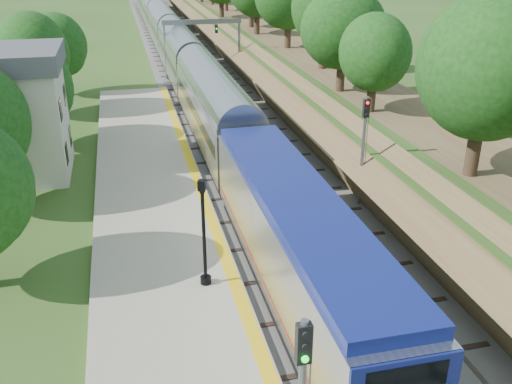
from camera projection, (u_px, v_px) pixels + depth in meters
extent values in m
cube|color=#4C4944|center=(193.00, 68.00, 66.57)|extent=(9.50, 170.00, 0.12)
cube|color=gray|center=(170.00, 68.00, 65.94)|extent=(0.08, 170.00, 0.16)
cube|color=gray|center=(182.00, 68.00, 66.25)|extent=(0.08, 170.00, 0.16)
cube|color=gray|center=(204.00, 67.00, 66.79)|extent=(0.08, 170.00, 0.16)
cube|color=gray|center=(216.00, 66.00, 67.09)|extent=(0.08, 170.00, 0.16)
cube|color=gray|center=(164.00, 269.00, 25.88)|extent=(6.40, 68.00, 0.38)
cube|color=gold|center=(226.00, 258.00, 26.41)|extent=(0.55, 68.00, 0.01)
cube|color=brown|center=(272.00, 53.00, 67.99)|extent=(9.00, 170.00, 3.00)
cube|color=brown|center=(240.00, 56.00, 67.25)|extent=(4.47, 170.00, 4.54)
cylinder|color=#332316|center=(260.00, 29.00, 66.53)|extent=(0.60, 0.60, 2.62)
cube|color=black|center=(67.00, 154.00, 35.07)|extent=(0.05, 1.10, 1.30)
cube|color=black|center=(70.00, 136.00, 38.27)|extent=(0.05, 1.10, 1.30)
cube|color=black|center=(60.00, 110.00, 33.93)|extent=(0.05, 1.10, 1.30)
cube|color=black|center=(65.00, 95.00, 37.13)|extent=(0.05, 1.10, 1.30)
cylinder|color=slate|center=(165.00, 51.00, 60.15)|extent=(0.24, 0.24, 6.20)
cylinder|color=slate|center=(239.00, 48.00, 61.84)|extent=(0.24, 0.24, 6.20)
cube|color=slate|center=(202.00, 22.00, 59.84)|extent=(8.40, 0.25, 0.50)
cube|color=black|center=(179.00, 30.00, 59.48)|extent=(0.30, 0.20, 0.90)
cube|color=black|center=(216.00, 29.00, 60.33)|extent=(0.30, 0.20, 0.90)
cylinder|color=#332316|center=(29.00, 179.00, 32.92)|extent=(0.60, 0.60, 2.45)
sphere|color=#153A0F|center=(20.00, 123.00, 31.57)|extent=(5.32, 5.32, 5.32)
cylinder|color=#332316|center=(53.00, 106.00, 47.14)|extent=(0.60, 0.60, 2.45)
sphere|color=#153A0F|center=(47.00, 66.00, 45.79)|extent=(5.32, 5.32, 5.32)
cube|color=black|center=(295.00, 286.00, 23.87)|extent=(2.83, 17.73, 0.62)
cube|color=#B7BAC1|center=(296.00, 243.00, 23.03)|extent=(3.08, 18.46, 3.49)
cube|color=navy|center=(298.00, 199.00, 22.23)|extent=(2.95, 17.73, 0.45)
cube|color=navy|center=(405.00, 383.00, 14.40)|extent=(3.05, 0.10, 1.54)
cube|color=black|center=(407.00, 378.00, 14.28)|extent=(2.26, 0.06, 0.77)
cube|color=maroon|center=(296.00, 268.00, 23.51)|extent=(3.10, 18.09, 0.10)
cube|color=#B7BAC1|center=(214.00, 115.00, 41.04)|extent=(3.08, 20.52, 4.00)
cube|color=#B7BAC1|center=(181.00, 60.00, 59.81)|extent=(3.08, 20.52, 4.00)
cube|color=#B7BAC1|center=(164.00, 31.00, 78.59)|extent=(3.08, 20.52, 4.00)
cube|color=#B7BAC1|center=(153.00, 13.00, 97.36)|extent=(3.08, 20.52, 4.00)
cube|color=#B7BAC1|center=(146.00, 1.00, 116.13)|extent=(3.08, 20.52, 4.00)
cylinder|color=black|center=(206.00, 280.00, 24.39)|extent=(0.47, 0.47, 0.32)
cylinder|color=black|center=(204.00, 237.00, 23.54)|extent=(0.15, 0.15, 4.20)
cube|color=black|center=(202.00, 185.00, 22.60)|extent=(0.38, 0.38, 0.43)
cube|color=silver|center=(202.00, 185.00, 22.60)|extent=(0.27, 0.27, 0.32)
cube|color=black|center=(304.00, 343.00, 12.55)|extent=(0.35, 0.23, 1.03)
cylinder|color=#0CE526|center=(306.00, 347.00, 12.43)|extent=(0.17, 0.06, 0.17)
cylinder|color=slate|center=(363.00, 152.00, 31.16)|extent=(0.18, 0.18, 6.18)
cube|color=black|center=(366.00, 108.00, 30.15)|extent=(0.34, 0.22, 1.00)
cylinder|color=#FF0C0C|center=(367.00, 109.00, 30.04)|extent=(0.16, 0.06, 0.16)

